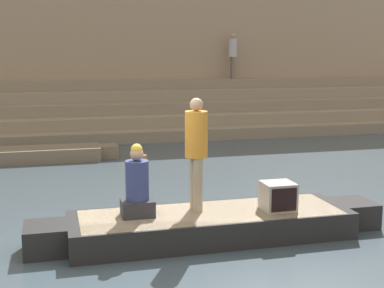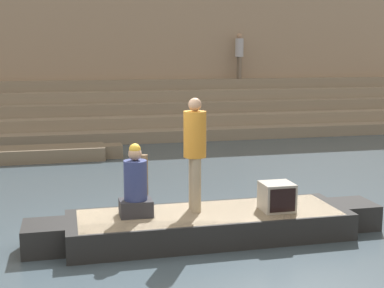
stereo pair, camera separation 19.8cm
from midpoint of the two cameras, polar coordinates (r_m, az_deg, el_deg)
name	(u,v)px [view 1 (the left image)]	position (r m, az deg, el deg)	size (l,w,h in m)	color
ground_plane	(121,243)	(8.53, -8.31, -10.39)	(120.00, 120.00, 0.00)	#3D4C56
ghat_steps	(80,116)	(19.63, -12.13, 2.96)	(36.00, 3.90, 1.90)	gray
back_wall	(74,24)	(21.56, -12.71, 12.35)	(34.20, 1.28, 8.08)	tan
rowboat_main	(211,224)	(8.60, 1.37, -8.52)	(5.72, 1.46, 0.42)	black
person_standing	(196,146)	(8.39, -0.22, -0.26)	(0.36, 0.36, 1.81)	gray
person_rowing	(137,187)	(8.28, -6.54, -4.62)	(0.50, 0.39, 1.14)	#28282D
tv_set	(278,196)	(8.70, 8.52, -5.53)	(0.50, 0.48, 0.45)	#9E998E
moored_boat_shore	(33,154)	(15.24, -16.96, -1.03)	(4.61, 1.07, 0.36)	#756651
mooring_post	(144,182)	(10.16, -5.72, -4.03)	(0.14, 0.14, 1.03)	brown
person_on_steps	(233,52)	(21.67, 4.10, 9.72)	(0.33, 0.33, 1.79)	#756656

